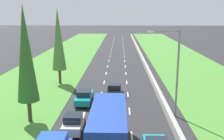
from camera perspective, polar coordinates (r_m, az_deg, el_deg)
ground_plane at (r=60.99m, az=1.09°, el=2.51°), size 300.00×300.00×0.00m
grass_verge_left at (r=62.42m, az=-10.61°, el=2.54°), size 14.00×140.00×0.04m
grass_verge_right at (r=62.51m, az=14.37°, el=2.38°), size 14.00×140.00×0.04m
median_barrier at (r=61.13m, az=6.45°, el=2.85°), size 0.44×120.00×0.85m
lane_markings at (r=60.99m, az=1.09°, el=2.51°), size 3.64×116.00×0.01m
blue_box_truck_centre_lane at (r=19.67m, az=-0.65°, el=-12.98°), size 2.46×9.40×4.18m
orange_sedan_centre_lane at (r=28.30m, az=-0.10°, el=-7.80°), size 1.82×4.50×1.64m
silver_hatchback_left_lane at (r=24.43m, az=-8.32°, el=-11.29°), size 1.74×3.90×1.72m
teal_sedan_left_lane at (r=31.39m, az=-6.06°, el=-5.79°), size 1.82×4.50×1.64m
black_sedan_centre_lane at (r=33.95m, az=0.49°, el=-4.29°), size 1.82×4.50×1.64m
poplar_tree_second at (r=25.92m, az=-18.32°, el=3.28°), size 2.09×2.09×11.43m
poplar_tree_third at (r=39.34m, az=-11.63°, el=6.52°), size 2.08×2.08×11.28m
street_light_mast at (r=26.90m, az=13.43°, el=0.57°), size 3.20×0.28×9.00m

